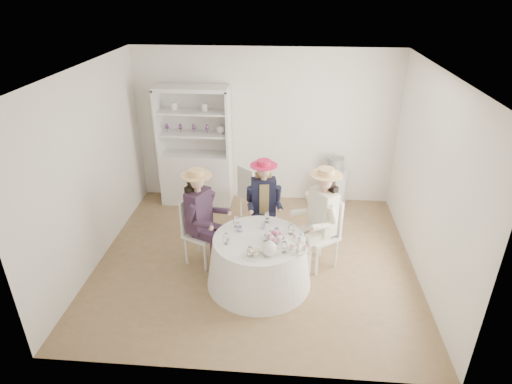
{
  "coord_description": "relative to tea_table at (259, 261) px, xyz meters",
  "views": [
    {
      "loc": [
        0.43,
        -5.11,
        3.68
      ],
      "look_at": [
        0.0,
        0.1,
        1.05
      ],
      "focal_mm": 30.0,
      "sensor_mm": 36.0,
      "label": 1
    }
  ],
  "objects": [
    {
      "name": "guest_right",
      "position": [
        0.81,
        0.44,
        0.5
      ],
      "size": [
        0.64,
        0.61,
        1.49
      ],
      "rotation": [
        0.0,
        0.0,
        -0.94
      ],
      "color": "silver",
      "rests_on": "ground"
    },
    {
      "name": "ceiling",
      "position": [
        -0.09,
        0.5,
        2.36
      ],
      "size": [
        4.5,
        4.5,
        0.0
      ],
      "primitive_type": "plane",
      "rotation": [
        3.14,
        0.0,
        0.0
      ],
      "color": "white",
      "rests_on": "wall_back"
    },
    {
      "name": "hutch",
      "position": [
        -1.28,
        2.27,
        0.41
      ],
      "size": [
        1.34,
        0.74,
        2.1
      ],
      "rotation": [
        0.0,
        0.0,
        0.23
      ],
      "color": "silver",
      "rests_on": "ground"
    },
    {
      "name": "teacup_b",
      "position": [
        0.04,
        0.26,
        0.37
      ],
      "size": [
        0.06,
        0.06,
        0.06
      ],
      "primitive_type": "imported",
      "rotation": [
        0.0,
        0.0,
        -0.02
      ],
      "color": "white",
      "rests_on": "tea_table"
    },
    {
      "name": "stemware_set",
      "position": [
        0.0,
        -0.0,
        0.42
      ],
      "size": [
        0.89,
        0.92,
        0.15
      ],
      "color": "white",
      "rests_on": "tea_table"
    },
    {
      "name": "wall_left",
      "position": [
        -2.34,
        0.5,
        1.01
      ],
      "size": [
        0.0,
        4.5,
        4.5
      ],
      "primitive_type": "plane",
      "rotation": [
        1.57,
        0.0,
        1.57
      ],
      "color": "white",
      "rests_on": "ground"
    },
    {
      "name": "spare_chair",
      "position": [
        -0.27,
        1.7,
        0.17
      ],
      "size": [
        0.55,
        0.55,
        0.95
      ],
      "rotation": [
        0.0,
        0.0,
        2.39
      ],
      "color": "silver",
      "rests_on": "ground"
    },
    {
      "name": "cupcake_stand",
      "position": [
        0.5,
        -0.22,
        0.43
      ],
      "size": [
        0.24,
        0.24,
        0.23
      ],
      "rotation": [
        0.0,
        0.0,
        -0.21
      ],
      "color": "white",
      "rests_on": "tea_table"
    },
    {
      "name": "wall_right",
      "position": [
        2.16,
        0.5,
        1.01
      ],
      "size": [
        0.0,
        4.5,
        4.5
      ],
      "primitive_type": "plane",
      "rotation": [
        1.57,
        0.0,
        -1.57
      ],
      "color": "white",
      "rests_on": "ground"
    },
    {
      "name": "flower_arrangement",
      "position": [
        0.18,
        -0.06,
        0.44
      ],
      "size": [
        0.19,
        0.19,
        0.07
      ],
      "rotation": [
        0.0,
        0.0,
        -0.28
      ],
      "color": "pink",
      "rests_on": "tea_table"
    },
    {
      "name": "hatbox",
      "position": [
        1.15,
        2.25,
        0.44
      ],
      "size": [
        0.3,
        0.3,
        0.27
      ],
      "primitive_type": "cylinder",
      "rotation": [
        0.0,
        0.0,
        -0.1
      ],
      "color": "black",
      "rests_on": "side_table"
    },
    {
      "name": "flower_bowl",
      "position": [
        0.21,
        -0.03,
        0.37
      ],
      "size": [
        0.3,
        0.3,
        0.06
      ],
      "primitive_type": "imported",
      "rotation": [
        0.0,
        0.0,
        0.33
      ],
      "color": "white",
      "rests_on": "tea_table"
    },
    {
      "name": "teacup_c",
      "position": [
        0.22,
        0.15,
        0.38
      ],
      "size": [
        0.09,
        0.09,
        0.06
      ],
      "primitive_type": "imported",
      "rotation": [
        0.0,
        0.0,
        0.12
      ],
      "color": "white",
      "rests_on": "tea_table"
    },
    {
      "name": "table_teapot",
      "position": [
        0.15,
        -0.34,
        0.43
      ],
      "size": [
        0.27,
        0.19,
        0.2
      ],
      "rotation": [
        0.0,
        0.0,
        -0.31
      ],
      "color": "white",
      "rests_on": "tea_table"
    },
    {
      "name": "guest_left",
      "position": [
        -0.83,
        0.39,
        0.47
      ],
      "size": [
        0.61,
        0.55,
        1.44
      ],
      "rotation": [
        0.0,
        0.0,
        1.14
      ],
      "color": "silver",
      "rests_on": "ground"
    },
    {
      "name": "sandwich_plate",
      "position": [
        -0.04,
        -0.36,
        0.36
      ],
      "size": [
        0.29,
        0.29,
        0.06
      ],
      "rotation": [
        0.0,
        0.0,
        0.26
      ],
      "color": "white",
      "rests_on": "tea_table"
    },
    {
      "name": "side_table",
      "position": [
        1.15,
        2.25,
        -0.02
      ],
      "size": [
        0.51,
        0.51,
        0.65
      ],
      "primitive_type": "cube",
      "rotation": [
        0.0,
        0.0,
        -0.26
      ],
      "color": "silver",
      "rests_on": "ground"
    },
    {
      "name": "guest_mid",
      "position": [
        -0.0,
        0.92,
        0.44
      ],
      "size": [
        0.51,
        0.54,
        1.38
      ],
      "rotation": [
        0.0,
        0.0,
        0.16
      ],
      "color": "silver",
      "rests_on": "ground"
    },
    {
      "name": "wall_back",
      "position": [
        -0.09,
        2.5,
        1.01
      ],
      "size": [
        4.5,
        0.0,
        4.5
      ],
      "primitive_type": "plane",
      "rotation": [
        1.57,
        0.0,
        0.0
      ],
      "color": "white",
      "rests_on": "ground"
    },
    {
      "name": "wall_front",
      "position": [
        -0.09,
        -1.5,
        1.01
      ],
      "size": [
        4.5,
        0.0,
        4.5
      ],
      "primitive_type": "plane",
      "rotation": [
        -1.57,
        0.0,
        0.0
      ],
      "color": "white",
      "rests_on": "ground"
    },
    {
      "name": "tea_table",
      "position": [
        0.0,
        0.0,
        0.0
      ],
      "size": [
        1.39,
        1.39,
        0.68
      ],
      "rotation": [
        0.0,
        0.0,
        -0.32
      ],
      "color": "white",
      "rests_on": "ground"
    },
    {
      "name": "ground",
      "position": [
        -0.09,
        0.5,
        -0.34
      ],
      "size": [
        4.5,
        4.5,
        0.0
      ],
      "primitive_type": "plane",
      "color": "brown",
      "rests_on": "ground"
    },
    {
      "name": "teacup_a",
      "position": [
        -0.27,
        0.16,
        0.37
      ],
      "size": [
        0.1,
        0.1,
        0.06
      ],
      "primitive_type": "imported",
      "rotation": [
        0.0,
        0.0,
        -0.43
      ],
      "color": "white",
      "rests_on": "tea_table"
    }
  ]
}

